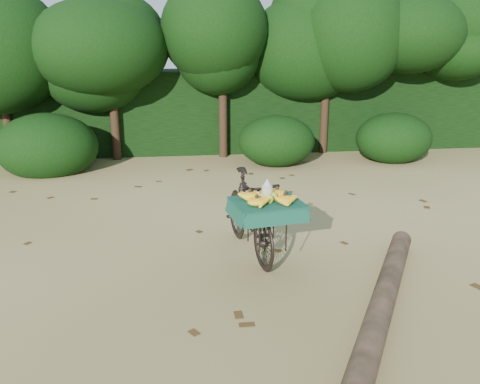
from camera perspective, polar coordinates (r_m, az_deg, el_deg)
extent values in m
plane|color=tan|center=(6.23, -1.82, -6.69)|extent=(80.00, 80.00, 0.00)
imported|color=black|center=(6.01, 1.06, -2.48)|extent=(0.74, 1.71, 1.00)
cube|color=black|center=(5.37, 3.06, -1.28)|extent=(0.43, 0.49, 0.02)
cube|color=#134733|center=(5.37, 3.06, -1.12)|extent=(0.81, 0.71, 0.01)
ellipsoid|color=#A09F26|center=(5.38, 3.77, -0.52)|extent=(0.10, 0.08, 0.11)
ellipsoid|color=#A09F26|center=(5.41, 2.86, -0.41)|extent=(0.10, 0.08, 0.11)
ellipsoid|color=#A09F26|center=(5.33, 2.37, -0.65)|extent=(0.10, 0.08, 0.11)
ellipsoid|color=#A09F26|center=(5.30, 3.29, -0.77)|extent=(0.10, 0.08, 0.11)
cylinder|color=#EAE5C6|center=(5.35, 3.04, -0.08)|extent=(0.12, 0.12, 0.15)
cylinder|color=brown|center=(5.15, 15.90, -11.24)|extent=(1.77, 2.83, 0.23)
cube|color=black|center=(12.11, -4.79, 9.19)|extent=(26.00, 1.80, 1.80)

